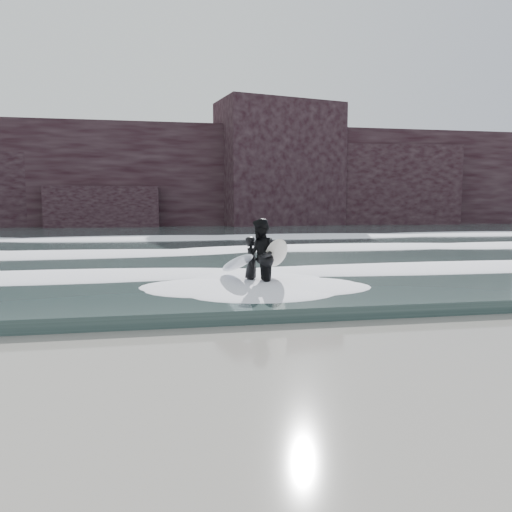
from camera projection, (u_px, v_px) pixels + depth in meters
name	position (u px, v px, depth m)	size (l,w,h in m)	color
ground	(360.00, 373.00, 7.02)	(120.00, 120.00, 0.00)	olive
sea	(201.00, 236.00, 35.35)	(90.00, 52.00, 0.30)	#2C3F3D
headland	(188.00, 179.00, 51.47)	(70.00, 9.00, 10.00)	black
foam_near	(250.00, 267.00, 15.77)	(60.00, 3.20, 0.20)	white
foam_mid	(223.00, 247.00, 22.61)	(60.00, 4.00, 0.24)	white
foam_far	(206.00, 235.00, 31.41)	(60.00, 4.80, 0.30)	white
surfer_left	(247.00, 264.00, 13.46)	(1.09, 2.24, 1.50)	black
surfer_right	(262.00, 257.00, 13.04)	(1.22, 2.02, 2.00)	black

